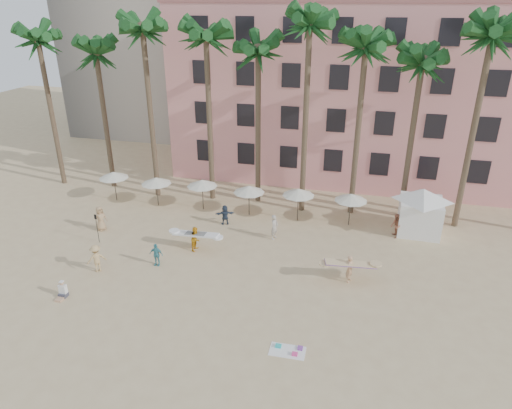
{
  "coord_description": "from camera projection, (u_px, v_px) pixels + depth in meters",
  "views": [
    {
      "loc": [
        7.74,
        -19.94,
        16.13
      ],
      "look_at": [
        1.21,
        6.0,
        4.0
      ],
      "focal_mm": 32.0,
      "sensor_mm": 36.0,
      "label": 1
    }
  ],
  "objects": [
    {
      "name": "seated_man",
      "position": [
        62.0,
        292.0,
        26.84
      ],
      "size": [
        0.46,
        0.8,
        1.04
      ],
      "color": "#3F3F4C",
      "rests_on": "ground"
    },
    {
      "name": "beach_towel",
      "position": [
        289.0,
        350.0,
        22.84
      ],
      "size": [
        1.82,
        1.04,
        0.14
      ],
      "color": "white",
      "rests_on": "ground"
    },
    {
      "name": "carrier_yellow",
      "position": [
        350.0,
        267.0,
        28.08
      ],
      "size": [
        3.21,
        1.47,
        1.8
      ],
      "color": "tan",
      "rests_on": "ground"
    },
    {
      "name": "paddle",
      "position": [
        97.0,
        225.0,
        32.44
      ],
      "size": [
        0.18,
        0.04,
        2.23
      ],
      "color": "black",
      "rests_on": "ground"
    },
    {
      "name": "cabana",
      "position": [
        421.0,
        207.0,
        33.67
      ],
      "size": [
        4.63,
        4.63,
        3.5
      ],
      "color": "white",
      "rests_on": "ground"
    },
    {
      "name": "ground",
      "position": [
        210.0,
        308.0,
        25.99
      ],
      "size": [
        120.0,
        120.0,
        0.0
      ],
      "primitive_type": "plane",
      "color": "#D1B789",
      "rests_on": "ground"
    },
    {
      "name": "carrier_white",
      "position": [
        196.0,
        238.0,
        31.68
      ],
      "size": [
        3.33,
        0.93,
        1.76
      ],
      "color": "orange",
      "rests_on": "ground"
    },
    {
      "name": "palm_row",
      "position": [
        276.0,
        45.0,
        33.78
      ],
      "size": [
        44.4,
        5.4,
        16.3
      ],
      "color": "brown",
      "rests_on": "ground"
    },
    {
      "name": "beachgoers",
      "position": [
        203.0,
        232.0,
        32.5
      ],
      "size": [
        22.57,
        10.62,
        1.93
      ],
      "color": "#324157",
      "rests_on": "ground"
    },
    {
      "name": "umbrella_row",
      "position": [
        225.0,
        186.0,
        36.74
      ],
      "size": [
        22.5,
        2.7,
        2.73
      ],
      "color": "#332B23",
      "rests_on": "ground"
    },
    {
      "name": "pink_hotel",
      "position": [
        364.0,
        90.0,
        44.1
      ],
      "size": [
        35.0,
        14.0,
        16.0
      ],
      "primitive_type": "cube",
      "color": "pink",
      "rests_on": "ground"
    }
  ]
}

